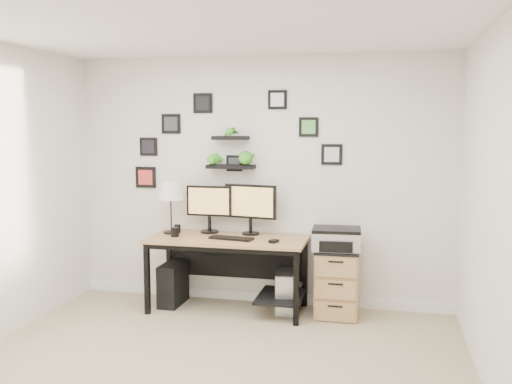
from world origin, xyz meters
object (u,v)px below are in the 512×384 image
(table_lamp, at_px, (171,192))
(mug, at_px, (175,232))
(pc_tower_grey, at_px, (285,292))
(file_cabinet, at_px, (338,282))
(desk, at_px, (232,249))
(monitor_left, at_px, (209,205))
(printer, at_px, (336,239))
(pc_tower_black, at_px, (173,284))
(monitor_right, at_px, (250,205))

(table_lamp, distance_m, mug, 0.44)
(mug, xyz_separation_m, pc_tower_grey, (1.12, 0.13, -0.59))
(file_cabinet, bearing_deg, desk, -176.89)
(monitor_left, relative_size, mug, 5.27)
(table_lamp, bearing_deg, printer, -1.95)
(desk, distance_m, pc_tower_grey, 0.69)
(mug, xyz_separation_m, printer, (1.63, 0.11, -0.02))
(file_cabinet, relative_size, printer, 1.38)
(desk, bearing_deg, file_cabinet, 3.11)
(table_lamp, bearing_deg, monitor_left, 14.89)
(table_lamp, relative_size, mug, 5.76)
(table_lamp, bearing_deg, desk, -6.62)
(monitor_left, relative_size, table_lamp, 0.92)
(desk, height_order, mug, mug)
(mug, relative_size, pc_tower_black, 0.22)
(monitor_right, bearing_deg, monitor_left, -179.92)
(desk, height_order, printer, printer)
(table_lamp, distance_m, file_cabinet, 1.95)
(table_lamp, xyz_separation_m, pc_tower_grey, (1.23, -0.04, -0.98))
(monitor_right, bearing_deg, pc_tower_grey, -20.11)
(desk, relative_size, file_cabinet, 2.39)
(pc_tower_black, relative_size, printer, 0.91)
(desk, xyz_separation_m, monitor_right, (0.15, 0.18, 0.43))
(pc_tower_grey, bearing_deg, monitor_right, 159.89)
(mug, xyz_separation_m, pc_tower_black, (-0.07, 0.11, -0.58))
(desk, distance_m, mug, 0.61)
(printer, bearing_deg, mug, -176.12)
(pc_tower_black, height_order, file_cabinet, file_cabinet)
(desk, relative_size, table_lamp, 2.93)
(table_lamp, bearing_deg, pc_tower_grey, -1.87)
(table_lamp, relative_size, pc_tower_grey, 1.24)
(pc_tower_grey, bearing_deg, desk, -175.88)
(desk, height_order, file_cabinet, desk)
(pc_tower_black, relative_size, file_cabinet, 0.66)
(monitor_right, xyz_separation_m, table_lamp, (-0.83, -0.10, 0.13))
(monitor_left, height_order, printer, monitor_left)
(pc_tower_black, distance_m, pc_tower_grey, 1.19)
(monitor_left, distance_m, printer, 1.38)
(mug, bearing_deg, monitor_right, 20.57)
(mug, relative_size, printer, 0.20)
(desk, xyz_separation_m, table_lamp, (-0.68, 0.08, 0.56))
(desk, height_order, table_lamp, table_lamp)
(desk, relative_size, monitor_left, 3.20)
(monitor_right, distance_m, table_lamp, 0.85)
(mug, bearing_deg, table_lamp, 121.61)
(monitor_right, xyz_separation_m, pc_tower_black, (-0.80, -0.16, -0.84))
(file_cabinet, bearing_deg, pc_tower_black, -178.72)
(table_lamp, relative_size, printer, 1.13)
(desk, bearing_deg, pc_tower_grey, 4.12)
(monitor_right, xyz_separation_m, file_cabinet, (0.92, -0.12, -0.73))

